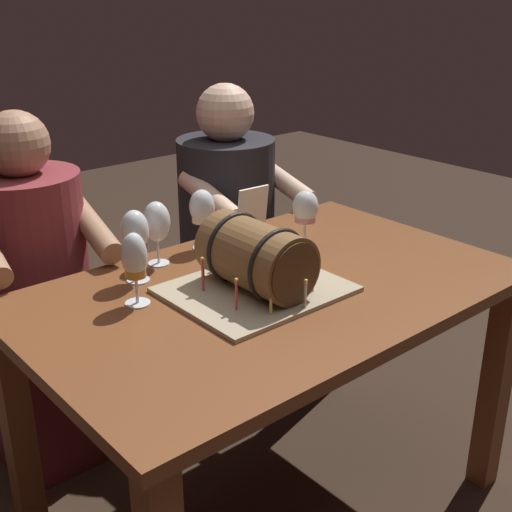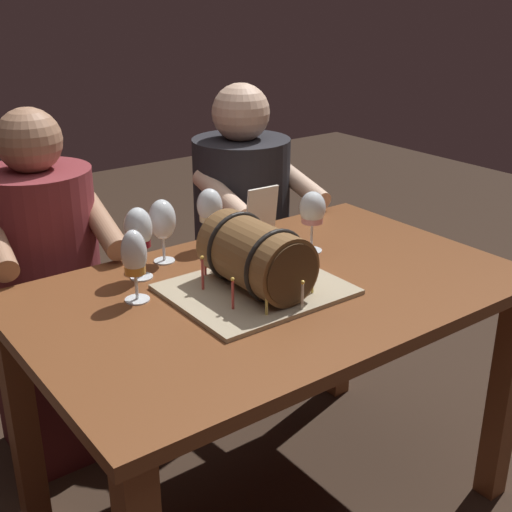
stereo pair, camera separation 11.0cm
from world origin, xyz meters
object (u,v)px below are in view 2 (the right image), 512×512
barrel_cake (256,261)px  wine_glass_amber (134,256)px  person_seated_left (50,304)px  wine_glass_rose (312,211)px  menu_card (262,211)px  dining_table (273,325)px  wine_glass_empty (162,220)px  wine_glass_red (138,231)px  wine_glass_white (210,208)px  person_seated_right (242,249)px

barrel_cake → wine_glass_amber: barrel_cake is taller
wine_glass_amber → person_seated_left: person_seated_left is taller
wine_glass_rose → menu_card: (-0.04, 0.20, -0.05)m
dining_table → wine_glass_empty: 0.43m
wine_glass_rose → wine_glass_red: (-0.50, 0.13, 0.01)m
wine_glass_amber → wine_glass_red: bearing=58.0°
wine_glass_white → barrel_cake: bearing=-103.3°
wine_glass_amber → wine_glass_white: bearing=29.6°
wine_glass_empty → wine_glass_amber: 0.26m
dining_table → menu_card: bearing=57.6°
dining_table → wine_glass_white: bearing=86.4°
dining_table → wine_glass_white: (0.02, 0.34, 0.24)m
menu_card → wine_glass_empty: bearing=-175.8°
wine_glass_rose → wine_glass_empty: bearing=154.0°
person_seated_left → wine_glass_rose: bearing=-41.0°
wine_glass_empty → menu_card: size_ratio=1.16×
dining_table → wine_glass_empty: (-0.15, 0.32, 0.24)m
barrel_cake → person_seated_left: bearing=115.5°
menu_card → wine_glass_red: bearing=-168.2°
dining_table → menu_card: (0.21, 0.33, 0.20)m
dining_table → menu_card: 0.43m
person_seated_left → wine_glass_white: bearing=-40.0°
wine_glass_white → menu_card: bearing=-2.9°
wine_glass_empty → menu_card: 0.36m
wine_glass_rose → menu_card: size_ratio=1.15×
person_seated_left → wine_glass_red: bearing=-73.3°
wine_glass_amber → wine_glass_red: size_ratio=0.95×
wine_glass_amber → menu_card: size_ratio=1.18×
barrel_cake → wine_glass_empty: barrel_cake is taller
wine_glass_amber → wine_glass_rose: (0.57, -0.01, 0.01)m
dining_table → person_seated_left: (-0.38, 0.67, -0.09)m
barrel_cake → wine_glass_white: bearing=76.7°
dining_table → person_seated_right: (0.38, 0.67, -0.08)m
dining_table → barrel_cake: barrel_cake is taller
barrel_cake → wine_glass_white: size_ratio=2.35×
barrel_cake → wine_glass_empty: bearing=105.5°
wine_glass_rose → person_seated_left: (-0.62, 0.54, -0.33)m
wine_glass_white → menu_card: wine_glass_white is taller
dining_table → person_seated_right: bearing=60.6°
menu_card → person_seated_left: 0.74m
wine_glass_rose → barrel_cake: bearing=-156.7°
wine_glass_empty → wine_glass_rose: size_ratio=1.01×
wine_glass_rose → wine_glass_white: bearing=137.3°
wine_glass_amber → wine_glass_red: (0.08, 0.12, 0.01)m
menu_card → wine_glass_amber: bearing=-157.3°
barrel_cake → wine_glass_rose: size_ratio=2.34×
dining_table → person_seated_left: size_ratio=1.13×
wine_glass_amber → person_seated_right: 0.94m
barrel_cake → wine_glass_empty: 0.34m
wine_glass_rose → wine_glass_white: 0.30m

